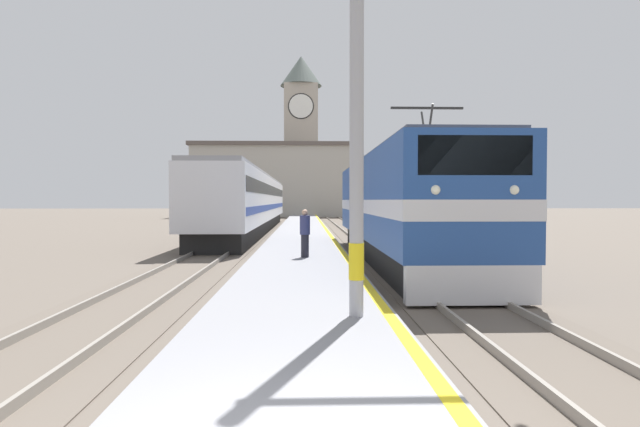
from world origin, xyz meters
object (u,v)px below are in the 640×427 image
object	(u,v)px
catenary_mast	(365,75)
clock_tower	(301,130)
person_on_platform	(305,232)
passenger_train	(252,201)
locomotive_train	(400,207)

from	to	relation	value
catenary_mast	clock_tower	xyz separation A→B (m)	(-1.51, 67.02, 8.56)
catenary_mast	person_on_platform	bearing A→B (deg)	96.55
clock_tower	passenger_train	bearing A→B (deg)	-94.66
catenary_mast	passenger_train	bearing A→B (deg)	99.76
person_on_platform	locomotive_train	bearing A→B (deg)	21.16
locomotive_train	person_on_platform	size ratio (longest dim) A/B	10.10
locomotive_train	clock_tower	distance (m)	58.43
passenger_train	clock_tower	distance (m)	41.07
catenary_mast	person_on_platform	xyz separation A→B (m)	(-0.97, 8.42, -3.09)
person_on_platform	clock_tower	world-z (taller)	clock_tower
person_on_platform	clock_tower	xyz separation A→B (m)	(-0.54, 58.60, 11.65)
clock_tower	catenary_mast	bearing A→B (deg)	-88.71
catenary_mast	person_on_platform	distance (m)	9.02
passenger_train	catenary_mast	bearing A→B (deg)	-80.24
clock_tower	locomotive_train	bearing A→B (deg)	-86.06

